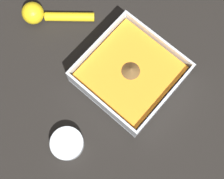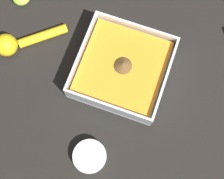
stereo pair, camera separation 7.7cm
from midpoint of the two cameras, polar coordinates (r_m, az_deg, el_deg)
The scene contains 4 objects.
ground_plane at distance 0.81m, azimuth 2.57°, elevation 1.48°, with size 4.00×4.00×0.00m, color black.
square_dish at distance 0.79m, azimuth 6.08°, elevation 2.41°, with size 0.23×0.23×0.06m.
spice_bowl at distance 0.77m, azimuth -5.38°, elevation -10.34°, with size 0.08×0.08×0.03m.
lemon_squeezer at distance 0.87m, azimuth -10.01°, elevation 13.01°, with size 0.14×0.16×0.06m.
Camera 1 is at (0.18, 0.16, 0.77)m, focal length 50.00 mm.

